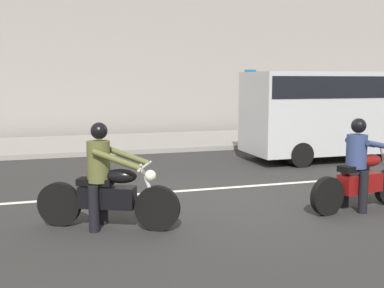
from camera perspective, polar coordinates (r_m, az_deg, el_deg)
name	(u,v)px	position (r m, az deg, el deg)	size (l,w,h in m)	color
ground_plane	(244,198)	(8.80, 6.45, -6.68)	(80.00, 80.00, 0.00)	#2A2A2A
sidewalk_slab	(153,142)	(16.31, -4.83, 0.28)	(40.00, 4.40, 0.14)	gray
lane_marking_stripe	(192,190)	(9.37, 0.05, -5.71)	(18.00, 0.14, 0.01)	silver
motorcycle_with_rider_denim_blue	(360,172)	(8.38, 20.03, -3.31)	(2.12, 0.77, 1.57)	black
motorcycle_with_rider_olive	(106,186)	(6.99, -10.55, -5.11)	(2.03, 1.11, 1.59)	black
parked_van_silver	(336,109)	(13.60, 17.37, 4.14)	(5.13, 1.96, 2.43)	#B2B5BA
street_sign_post	(250,96)	(17.13, 7.15, 5.91)	(0.44, 0.08, 2.49)	gray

